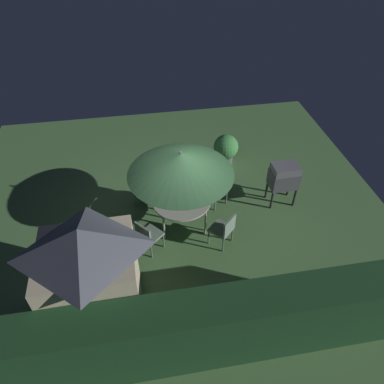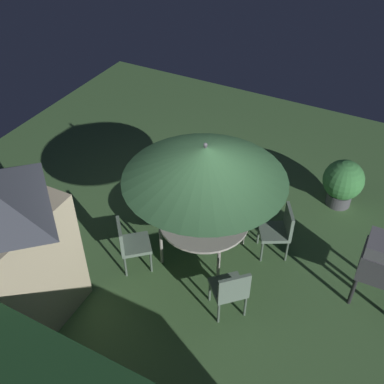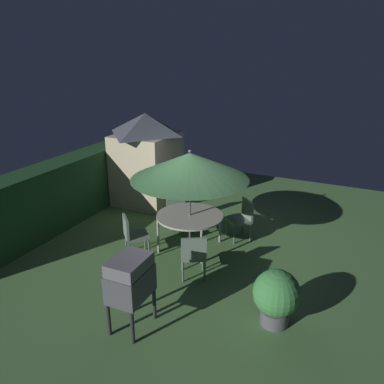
# 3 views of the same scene
# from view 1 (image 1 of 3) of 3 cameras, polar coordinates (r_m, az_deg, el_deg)

# --- Properties ---
(ground_plane) EXTENTS (11.00, 11.00, 0.00)m
(ground_plane) POSITION_cam_1_polar(r_m,az_deg,el_deg) (9.20, -2.24, -4.04)
(ground_plane) COLOR #47703D
(hedge_backdrop) EXTENTS (6.80, 0.71, 1.56)m
(hedge_backdrop) POSITION_cam_1_polar(r_m,az_deg,el_deg) (6.51, 2.15, -21.13)
(hedge_backdrop) COLOR #193D1E
(hedge_backdrop) RESTS_ON ground
(garden_shed) EXTENTS (1.75, 1.57, 2.45)m
(garden_shed) POSITION_cam_1_polar(r_m,az_deg,el_deg) (6.75, -15.79, -12.71)
(garden_shed) COLOR #C6B793
(garden_shed) RESTS_ON ground
(patio_table) EXTENTS (1.42, 1.42, 0.76)m
(patio_table) POSITION_cam_1_polar(r_m,az_deg,el_deg) (8.60, -1.68, -1.46)
(patio_table) COLOR #B2ADA3
(patio_table) RESTS_ON ground
(patio_umbrella) EXTENTS (2.42, 2.42, 2.16)m
(patio_umbrella) POSITION_cam_1_polar(r_m,az_deg,el_deg) (7.87, -1.84, 4.57)
(patio_umbrella) COLOR #4C4C51
(patio_umbrella) RESTS_ON ground
(bbq_grill) EXTENTS (0.71, 0.51, 1.20)m
(bbq_grill) POSITION_cam_1_polar(r_m,az_deg,el_deg) (9.37, 14.47, 2.38)
(bbq_grill) COLOR #47474C
(bbq_grill) RESTS_ON ground
(chair_near_shed) EXTENTS (0.65, 0.65, 0.90)m
(chair_near_shed) POSITION_cam_1_polar(r_m,az_deg,el_deg) (8.24, 5.17, -5.82)
(chair_near_shed) COLOR slate
(chair_near_shed) RESTS_ON ground
(chair_far_side) EXTENTS (0.63, 0.63, 0.90)m
(chair_far_side) POSITION_cam_1_polar(r_m,az_deg,el_deg) (9.31, 4.29, 0.88)
(chair_far_side) COLOR slate
(chair_far_side) RESTS_ON ground
(chair_toward_hedge) EXTENTS (0.65, 0.65, 0.90)m
(chair_toward_hedge) POSITION_cam_1_polar(r_m,az_deg,el_deg) (9.33, -7.89, 0.67)
(chair_toward_hedge) COLOR slate
(chair_toward_hedge) RESTS_ON ground
(chair_toward_house) EXTENTS (0.65, 0.65, 0.90)m
(chair_toward_house) POSITION_cam_1_polar(r_m,az_deg,el_deg) (8.14, -7.10, -6.78)
(chair_toward_house) COLOR slate
(chair_toward_house) RESTS_ON ground
(potted_plant_by_shed) EXTENTS (0.73, 0.73, 0.92)m
(potted_plant_by_shed) POSITION_cam_1_polar(r_m,az_deg,el_deg) (10.74, 5.42, 6.98)
(potted_plant_by_shed) COLOR #4C4C51
(potted_plant_by_shed) RESTS_ON ground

